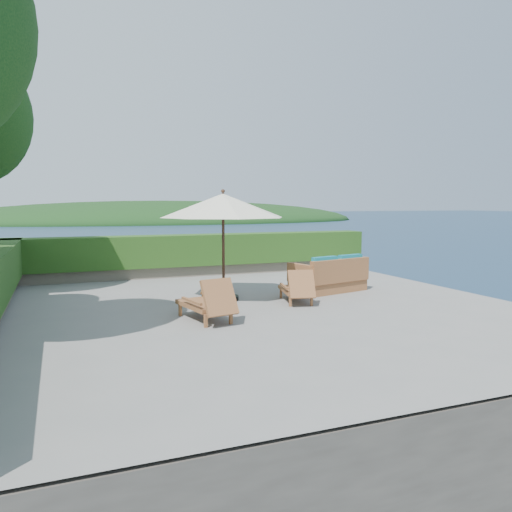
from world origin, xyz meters
name	(u,v)px	position (x,y,z in m)	size (l,w,h in m)	color
ground	(257,308)	(0.00, 0.00, 0.00)	(12.00, 12.00, 0.00)	gray
foundation	(257,374)	(0.00, 0.00, -1.55)	(12.00, 12.00, 3.00)	#5D544A
ocean	(257,433)	(0.00, 0.00, -3.00)	(600.00, 600.00, 0.00)	#152441
offshore_island	(163,222)	(25.00, 140.00, -3.00)	(126.00, 57.60, 12.60)	#163213
planter_wall_far	(194,270)	(0.00, 5.60, 0.18)	(12.00, 0.60, 0.36)	slate
hedge_far	(194,250)	(0.00, 5.60, 0.85)	(12.40, 0.90, 1.00)	#204614
patio_umbrella	(223,207)	(-0.43, 1.11, 2.29)	(3.26, 3.26, 2.71)	black
lounge_left	(208,303)	(-1.40, -0.86, 0.38)	(0.94, 1.69, 0.92)	#9C5B38
lounge_right	(297,288)	(1.11, 0.18, 0.35)	(0.91, 1.55, 0.84)	#9C5B38
side_table	(210,294)	(-1.05, 0.14, 0.36)	(0.53, 0.53, 0.44)	brown
wicker_loveseat	(330,277)	(2.62, 1.24, 0.39)	(2.23, 1.50, 1.00)	#9C5B38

